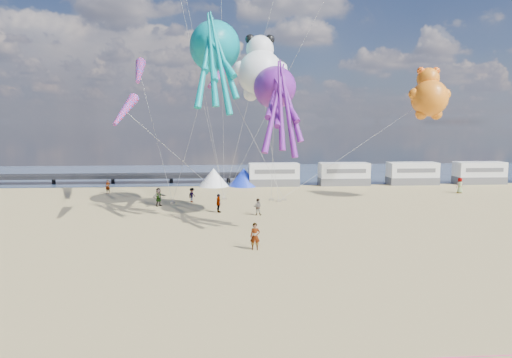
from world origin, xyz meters
name	(u,v)px	position (x,y,z in m)	size (l,w,h in m)	color
ground	(240,308)	(0.00, 0.00, 0.00)	(120.00, 120.00, 0.00)	tan
water	(228,173)	(0.00, 55.00, 0.02)	(120.00, 120.00, 0.00)	#354865
pier	(23,177)	(-28.00, 44.00, 1.00)	(60.00, 3.00, 0.50)	black
motorhome_0	(274,175)	(6.00, 40.00, 1.50)	(6.60, 2.50, 3.00)	silver
motorhome_1	(344,174)	(15.50, 40.00, 1.50)	(6.60, 2.50, 3.00)	silver
motorhome_2	(412,173)	(25.00, 40.00, 1.50)	(6.60, 2.50, 3.00)	silver
motorhome_3	(479,173)	(34.50, 40.00, 1.50)	(6.60, 2.50, 3.00)	silver
tent_white	(214,177)	(-2.00, 40.00, 1.20)	(4.00, 4.00, 2.40)	white
tent_blue	(244,177)	(2.00, 40.00, 1.20)	(4.00, 4.00, 2.40)	#1933CC
standing_person	(255,236)	(1.36, 9.51, 0.91)	(0.66, 0.44, 1.82)	tan
beachgoer_0	(460,185)	(27.47, 31.99, 0.94)	(0.68, 0.45, 1.87)	#7F6659
beachgoer_1	(258,207)	(2.39, 20.85, 0.77)	(0.75, 0.49, 1.53)	#7F6659
beachgoer_2	(192,195)	(-4.03, 27.96, 0.78)	(0.75, 0.59, 1.55)	#7F6659
beachgoer_3	(219,203)	(-1.17, 22.34, 0.88)	(1.14, 0.66, 1.77)	#7F6659
beachgoer_4	(159,197)	(-7.26, 26.09, 0.92)	(1.08, 0.45, 1.85)	#7F6659
beachgoer_5	(108,187)	(-14.46, 34.94, 0.81)	(1.51, 0.48, 1.63)	#7F6659
sandbag_a	(173,202)	(-6.02, 27.52, 0.11)	(0.50, 0.35, 0.22)	gray
sandbag_b	(271,200)	(4.44, 28.46, 0.11)	(0.50, 0.35, 0.22)	gray
sandbag_c	(279,201)	(5.19, 27.63, 0.11)	(0.50, 0.35, 0.22)	gray
sandbag_d	(284,200)	(5.82, 28.17, 0.11)	(0.50, 0.35, 0.22)	gray
sandbag_e	(224,198)	(-0.62, 29.56, 0.11)	(0.50, 0.35, 0.22)	gray
kite_octopus_teal	(215,47)	(-1.38, 24.05, 15.43)	(4.21, 9.83, 11.23)	#058F95
kite_octopus_purple	(275,88)	(3.72, 19.34, 11.36)	(3.67, 8.56, 9.79)	#6B1B8D
kite_panda	(260,74)	(2.69, 21.49, 12.74)	(5.00, 4.70, 7.05)	white
kite_teddy_orange	(429,98)	(20.87, 26.88, 10.93)	(4.61, 4.34, 6.51)	orange
windsock_left	(139,71)	(-9.21, 28.51, 13.62)	(1.10, 7.89, 7.89)	red
windsock_mid	(220,73)	(-0.88, 22.09, 12.81)	(1.00, 6.76, 6.76)	red
windsock_right	(125,111)	(-8.78, 18.74, 9.40)	(0.90, 4.83, 4.83)	red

